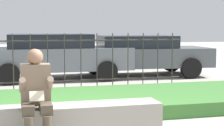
{
  "coord_description": "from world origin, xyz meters",
  "views": [
    {
      "loc": [
        -0.94,
        -5.11,
        1.58
      ],
      "look_at": [
        0.72,
        1.3,
        0.94
      ],
      "focal_mm": 60.0,
      "sensor_mm": 36.0,
      "label": 1
    }
  ],
  "objects_px": {
    "car_parked_right": "(141,54)",
    "stone_bench": "(77,124)",
    "person_seated_reader": "(36,94)",
    "car_parked_center": "(55,55)"
  },
  "relations": [
    {
      "from": "person_seated_reader",
      "to": "stone_bench",
      "type": "bearing_deg",
      "value": 26.2
    },
    {
      "from": "stone_bench",
      "to": "person_seated_reader",
      "type": "xyz_separation_m",
      "value": [
        -0.56,
        -0.28,
        0.5
      ]
    },
    {
      "from": "stone_bench",
      "to": "car_parked_right",
      "type": "distance_m",
      "value": 7.04
    },
    {
      "from": "stone_bench",
      "to": "car_parked_center",
      "type": "xyz_separation_m",
      "value": [
        0.33,
        6.17,
        0.51
      ]
    },
    {
      "from": "person_seated_reader",
      "to": "car_parked_right",
      "type": "distance_m",
      "value": 7.53
    },
    {
      "from": "stone_bench",
      "to": "car_parked_right",
      "type": "xyz_separation_m",
      "value": [
        3.1,
        6.3,
        0.49
      ]
    },
    {
      "from": "person_seated_reader",
      "to": "car_parked_right",
      "type": "relative_size",
      "value": 0.3
    },
    {
      "from": "car_parked_right",
      "to": "stone_bench",
      "type": "bearing_deg",
      "value": -112.14
    },
    {
      "from": "car_parked_right",
      "to": "car_parked_center",
      "type": "relative_size",
      "value": 0.99
    },
    {
      "from": "person_seated_reader",
      "to": "car_parked_center",
      "type": "xyz_separation_m",
      "value": [
        0.89,
        6.45,
        0.02
      ]
    }
  ]
}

